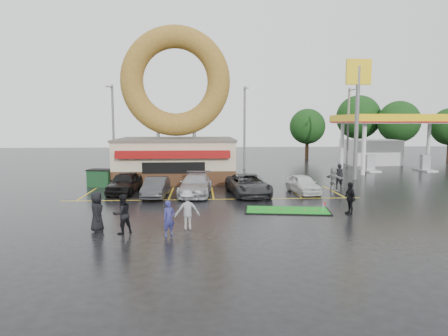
{
  "coord_description": "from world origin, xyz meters",
  "views": [
    {
      "loc": [
        -0.87,
        -22.79,
        5.11
      ],
      "look_at": [
        0.64,
        2.56,
        2.2
      ],
      "focal_mm": 32.0,
      "sensor_mm": 36.0,
      "label": 1
    }
  ],
  "objects": [
    {
      "name": "car_dgrey",
      "position": [
        -3.93,
        4.44,
        0.68
      ],
      "size": [
        1.68,
        4.2,
        1.36
      ],
      "primitive_type": "imported",
      "rotation": [
        0.0,
        0.0,
        -0.06
      ],
      "color": "#303032",
      "rests_on": "ground"
    },
    {
      "name": "person_blue",
      "position": [
        -2.3,
        -5.07,
        0.81
      ],
      "size": [
        0.71,
        0.66,
        1.62
      ],
      "primitive_type": "imported",
      "rotation": [
        0.0,
        0.0,
        0.62
      ],
      "color": "navy",
      "rests_on": "ground"
    },
    {
      "name": "person_cameraman",
      "position": [
        7.45,
        -1.35,
        0.9
      ],
      "size": [
        0.57,
        1.1,
        1.8
      ],
      "primitive_type": "imported",
      "rotation": [
        0.0,
        0.0,
        -1.45
      ],
      "color": "black",
      "rests_on": "ground"
    },
    {
      "name": "ground",
      "position": [
        0.0,
        0.0,
        0.0
      ],
      "size": [
        120.0,
        120.0,
        0.0
      ],
      "primitive_type": "plane",
      "color": "black",
      "rests_on": "ground"
    },
    {
      "name": "car_white",
      "position": [
        6.53,
        5.3,
        0.68
      ],
      "size": [
        2.07,
        4.14,
        1.36
      ],
      "primitive_type": "imported",
      "rotation": [
        0.0,
        0.0,
        0.12
      ],
      "color": "silver",
      "rests_on": "ground"
    },
    {
      "name": "putting_green",
      "position": [
        4.14,
        -0.38,
        0.04
      ],
      "size": [
        5.12,
        2.79,
        0.61
      ],
      "color": "black",
      "rests_on": "ground"
    },
    {
      "name": "tree_far_a",
      "position": [
        26.0,
        30.0,
        5.18
      ],
      "size": [
        5.6,
        5.6,
        8.0
      ],
      "color": "#332114",
      "rests_on": "ground"
    },
    {
      "name": "tree_far_c",
      "position": [
        22.0,
        34.0,
        5.84
      ],
      "size": [
        6.3,
        6.3,
        9.0
      ],
      "color": "#332114",
      "rests_on": "ground"
    },
    {
      "name": "shell_sign",
      "position": [
        13.0,
        12.0,
        7.38
      ],
      "size": [
        2.2,
        0.36,
        10.6
      ],
      "color": "slate",
      "rests_on": "ground"
    },
    {
      "name": "car_silver",
      "position": [
        -1.22,
        5.06,
        0.75
      ],
      "size": [
        2.58,
        5.34,
        1.5
      ],
      "primitive_type": "imported",
      "rotation": [
        0.0,
        0.0,
        -0.09
      ],
      "color": "#9F9EA3",
      "rests_on": "ground"
    },
    {
      "name": "streetlight_right",
      "position": [
        16.0,
        21.92,
        4.78
      ],
      "size": [
        0.4,
        2.21,
        9.0
      ],
      "color": "slate",
      "rests_on": "ground"
    },
    {
      "name": "person_walker_far",
      "position": [
        9.92,
        7.45,
        0.95
      ],
      "size": [
        0.72,
        0.5,
        1.91
      ],
      "primitive_type": "imported",
      "rotation": [
        0.0,
        0.0,
        3.07
      ],
      "color": "black",
      "rests_on": "ground"
    },
    {
      "name": "dumpster",
      "position": [
        -8.88,
        9.42,
        0.65
      ],
      "size": [
        2.0,
        1.54,
        1.3
      ],
      "primitive_type": "cube",
      "rotation": [
        0.0,
        0.0,
        -0.2
      ],
      "color": "#194222",
      "rests_on": "ground"
    },
    {
      "name": "person_walker_near",
      "position": [
        9.12,
        6.32,
        0.89
      ],
      "size": [
        1.28,
        1.69,
        1.78
      ],
      "primitive_type": "imported",
      "rotation": [
        0.0,
        0.0,
        2.09
      ],
      "color": "gray",
      "rests_on": "ground"
    },
    {
      "name": "person_blackjkt",
      "position": [
        -4.48,
        -4.55,
        0.92
      ],
      "size": [
        1.13,
        1.09,
        1.83
      ],
      "primitive_type": "imported",
      "rotation": [
        0.0,
        0.0,
        3.79
      ],
      "color": "black",
      "rests_on": "ground"
    },
    {
      "name": "streetlight_left",
      "position": [
        -10.0,
        19.92,
        4.78
      ],
      "size": [
        0.4,
        2.21,
        9.0
      ],
      "color": "slate",
      "rests_on": "ground"
    },
    {
      "name": "person_hoodie",
      "position": [
        -1.51,
        -3.97,
        0.94
      ],
      "size": [
        1.33,
        0.92,
        1.89
      ],
      "primitive_type": "imported",
      "rotation": [
        0.0,
        0.0,
        3.33
      ],
      "color": "gray",
      "rests_on": "ground"
    },
    {
      "name": "donut_shop",
      "position": [
        -3.0,
        12.97,
        4.46
      ],
      "size": [
        10.2,
        8.7,
        13.5
      ],
      "color": "#472B19",
      "rests_on": "ground"
    },
    {
      "name": "person_bystander",
      "position": [
        -5.73,
        -4.17,
        0.94
      ],
      "size": [
        0.7,
        0.98,
        1.88
      ],
      "primitive_type": "imported",
      "rotation": [
        0.0,
        0.0,
        1.68
      ],
      "color": "black",
      "rests_on": "ground"
    },
    {
      "name": "car_grey",
      "position": [
        2.48,
        4.77,
        0.75
      ],
      "size": [
        3.1,
        5.64,
        1.5
      ],
      "primitive_type": "imported",
      "rotation": [
        0.0,
        0.0,
        0.12
      ],
      "color": "#29292B",
      "rests_on": "ground"
    },
    {
      "name": "streetlight_mid",
      "position": [
        4.0,
        20.92,
        4.78
      ],
      "size": [
        0.4,
        2.21,
        9.0
      ],
      "color": "slate",
      "rests_on": "ground"
    },
    {
      "name": "gas_station",
      "position": [
        20.0,
        20.94,
        3.7
      ],
      "size": [
        12.3,
        13.65,
        5.9
      ],
      "color": "silver",
      "rests_on": "ground"
    },
    {
      "name": "car_black",
      "position": [
        -6.34,
        6.11,
        0.78
      ],
      "size": [
        2.27,
        4.73,
        1.56
      ],
      "primitive_type": "imported",
      "rotation": [
        0.0,
        0.0,
        -0.09
      ],
      "color": "black",
      "rests_on": "ground"
    },
    {
      "name": "tree_far_d",
      "position": [
        14.0,
        32.0,
        4.53
      ],
      "size": [
        4.9,
        4.9,
        7.0
      ],
      "color": "#332114",
      "rests_on": "ground"
    }
  ]
}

